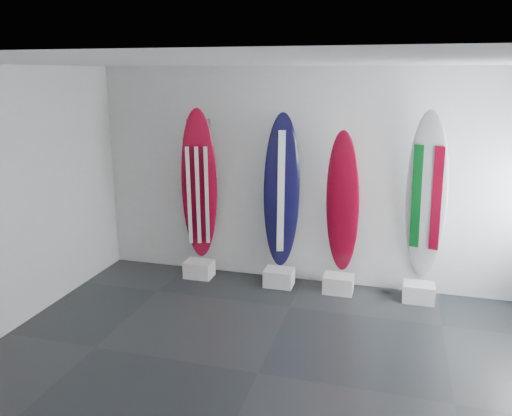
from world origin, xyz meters
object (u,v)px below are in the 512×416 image
(surfboard_swiss, at_px, (343,204))
(surfboard_italy, at_px, (426,198))
(surfboard_navy, at_px, (282,192))
(surfboard_usa, at_px, (199,186))

(surfboard_swiss, relative_size, surfboard_italy, 0.87)
(surfboard_swiss, bearing_deg, surfboard_navy, -172.51)
(surfboard_navy, relative_size, surfboard_italy, 0.96)
(surfboard_swiss, height_order, surfboard_italy, surfboard_italy)
(surfboard_usa, xyz_separation_m, surfboard_swiss, (2.04, 0.00, -0.12))
(surfboard_italy, bearing_deg, surfboard_navy, -167.07)
(surfboard_navy, height_order, surfboard_italy, surfboard_italy)
(surfboard_usa, bearing_deg, surfboard_navy, -18.43)
(surfboard_swiss, xyz_separation_m, surfboard_italy, (1.05, 0.00, 0.14))
(surfboard_usa, distance_m, surfboard_navy, 1.21)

